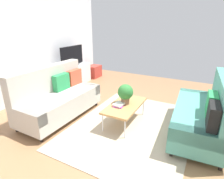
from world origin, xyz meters
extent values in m
plane|color=#936B47|center=(0.00, 0.00, 0.00)|extent=(7.68, 7.68, 0.00)
cube|color=silver|center=(0.00, 2.80, 1.45)|extent=(6.40, 0.12, 2.90)
cube|color=tan|center=(0.04, -0.29, 0.01)|extent=(2.90, 2.20, 0.01)
cube|color=#B2ADA3|center=(-0.31, 1.26, 0.32)|extent=(1.91, 0.86, 0.44)
cube|color=#B2ADA3|center=(-0.30, 1.58, 0.82)|extent=(1.90, 0.22, 0.56)
cube|color=#B2ADA3|center=(0.54, 1.25, 0.43)|extent=(0.21, 0.84, 0.22)
cube|color=#B2ADA3|center=(-1.16, 1.27, 0.43)|extent=(0.21, 0.84, 0.22)
cylinder|color=black|center=(0.56, 0.91, 0.05)|extent=(0.05, 0.05, 0.10)
cylinder|color=black|center=(-1.18, 0.93, 0.05)|extent=(0.05, 0.05, 0.10)
cylinder|color=black|center=(0.57, 1.59, 0.05)|extent=(0.05, 0.05, 0.10)
cylinder|color=black|center=(-1.17, 1.61, 0.05)|extent=(0.05, 0.05, 0.10)
cube|color=#D84C33|center=(0.37, 1.40, 0.72)|extent=(0.40, 0.14, 0.36)
cube|color=#288C4C|center=(-0.08, 1.40, 0.72)|extent=(0.40, 0.14, 0.36)
cube|color=teal|center=(0.39, -1.44, 0.32)|extent=(1.95, 0.96, 0.44)
cube|color=teal|center=(0.41, -1.76, 0.82)|extent=(1.91, 0.32, 0.56)
cube|color=teal|center=(-0.45, -1.49, 0.43)|extent=(0.25, 0.85, 0.22)
cube|color=teal|center=(1.24, -1.38, 0.43)|extent=(0.25, 0.85, 0.22)
cylinder|color=black|center=(-0.49, -1.15, 0.05)|extent=(0.05, 0.05, 0.10)
cylinder|color=black|center=(1.24, -1.04, 0.05)|extent=(0.05, 0.05, 0.10)
cylinder|color=black|center=(-0.45, -1.83, 0.05)|extent=(0.05, 0.05, 0.10)
cylinder|color=black|center=(1.28, -1.72, 0.05)|extent=(0.05, 0.05, 0.10)
cube|color=black|center=(-0.27, -1.62, 0.72)|extent=(0.41, 0.16, 0.36)
cube|color=#288C4C|center=(0.18, -1.59, 0.72)|extent=(0.41, 0.16, 0.36)
cube|color=#B7844C|center=(0.09, -0.09, 0.40)|extent=(1.10, 0.56, 0.04)
cylinder|color=silver|center=(-0.41, 0.14, 0.19)|extent=(0.02, 0.02, 0.38)
cylinder|color=silver|center=(0.59, 0.14, 0.19)|extent=(0.02, 0.02, 0.38)
cylinder|color=silver|center=(-0.41, -0.32, 0.19)|extent=(0.02, 0.02, 0.38)
cylinder|color=silver|center=(0.59, -0.32, 0.19)|extent=(0.02, 0.02, 0.38)
cube|color=silver|center=(1.57, 2.46, 0.32)|extent=(1.40, 0.44, 0.64)
cube|color=black|center=(1.57, 2.44, 0.66)|extent=(0.36, 0.20, 0.04)
cube|color=black|center=(1.57, 2.44, 0.98)|extent=(1.00, 0.05, 0.60)
cube|color=#B2382D|center=(2.67, 2.36, 0.22)|extent=(0.52, 0.40, 0.44)
cylinder|color=brown|center=(0.14, -0.07, 0.48)|extent=(0.17, 0.17, 0.13)
sphere|color=#2D7233|center=(0.14, -0.07, 0.67)|extent=(0.31, 0.31, 0.31)
cube|color=purple|center=(-0.01, -0.01, 0.43)|extent=(0.26, 0.20, 0.03)
cube|color=silver|center=(-0.01, -0.01, 0.46)|extent=(0.26, 0.21, 0.03)
cylinder|color=silver|center=(0.99, 2.51, 0.72)|extent=(0.11, 0.11, 0.16)
cylinder|color=#4C72B2|center=(1.16, 2.51, 0.71)|extent=(0.08, 0.08, 0.13)
cylinder|color=silver|center=(1.30, 2.42, 0.71)|extent=(0.06, 0.06, 0.15)
camera|label=1|loc=(-3.00, -1.44, 1.98)|focal=29.47mm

